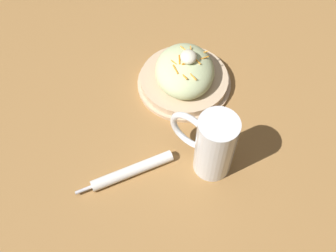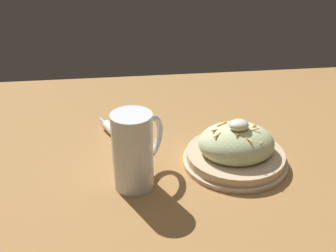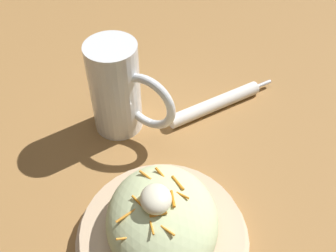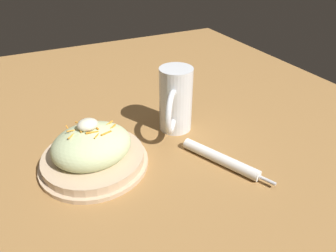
% 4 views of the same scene
% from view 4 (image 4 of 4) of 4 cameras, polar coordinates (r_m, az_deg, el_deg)
% --- Properties ---
extents(ground_plane, '(1.43, 1.43, 0.00)m').
position_cam_4_polar(ground_plane, '(0.84, -7.40, 1.11)').
color(ground_plane, '#9E703D').
extents(salad_plate, '(0.24, 0.24, 0.11)m').
position_cam_4_polar(salad_plate, '(0.67, -14.09, -4.68)').
color(salad_plate, '#D1B28E').
rests_on(salad_plate, ground_plane).
extents(beer_mug, '(0.12, 0.14, 0.17)m').
position_cam_4_polar(beer_mug, '(0.76, 1.41, 4.34)').
color(beer_mug, white).
rests_on(beer_mug, ground_plane).
extents(napkin_roll, '(0.11, 0.21, 0.02)m').
position_cam_4_polar(napkin_roll, '(0.68, 9.95, -6.15)').
color(napkin_roll, white).
rests_on(napkin_roll, ground_plane).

